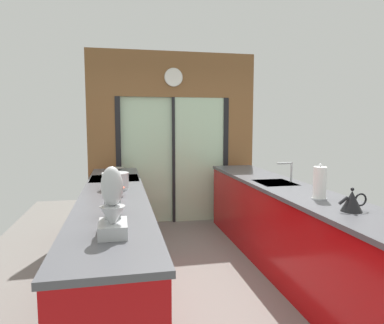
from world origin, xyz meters
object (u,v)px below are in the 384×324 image
(oven_range, at_px, (116,215))
(stock_pot, at_px, (115,181))
(stand_mixer, at_px, (113,209))
(paper_towel_roll, at_px, (320,183))
(kettle, at_px, (352,201))
(mixing_bowl_near, at_px, (115,192))
(knife_block, at_px, (114,203))
(mixing_bowl_far, at_px, (116,170))

(oven_range, relative_size, stock_pot, 3.38)
(oven_range, distance_m, stand_mixer, 2.34)
(paper_towel_roll, bearing_deg, kettle, -89.76)
(mixing_bowl_near, xyz_separation_m, stand_mixer, (0.00, -1.15, 0.12))
(mixing_bowl_near, distance_m, kettle, 2.02)
(stock_pot, relative_size, kettle, 1.13)
(mixing_bowl_near, distance_m, knife_block, 0.74)
(stand_mixer, relative_size, kettle, 1.75)
(oven_range, height_order, mixing_bowl_far, mixing_bowl_far)
(mixing_bowl_far, distance_m, paper_towel_roll, 2.79)
(mixing_bowl_far, distance_m, knife_block, 2.39)
(knife_block, bearing_deg, mixing_bowl_far, 90.00)
(oven_range, xyz_separation_m, stock_pot, (0.02, -0.76, 0.55))
(paper_towel_roll, bearing_deg, stock_pot, 154.48)
(kettle, bearing_deg, oven_range, 131.29)
(stock_pot, bearing_deg, stand_mixer, -90.00)
(knife_block, distance_m, kettle, 1.79)
(mixing_bowl_far, height_order, paper_towel_roll, paper_towel_roll)
(mixing_bowl_near, relative_size, mixing_bowl_far, 0.85)
(stock_pot, distance_m, paper_towel_roll, 1.97)
(mixing_bowl_far, height_order, stock_pot, stock_pot)
(oven_range, relative_size, knife_block, 3.40)
(knife_block, xyz_separation_m, stock_pot, (0.00, 1.09, -0.02))
(knife_block, bearing_deg, kettle, -6.60)
(stand_mixer, height_order, stock_pot, stand_mixer)
(mixing_bowl_near, height_order, stock_pot, stock_pot)
(stock_pot, height_order, kettle, stock_pot)
(stand_mixer, distance_m, paper_towel_roll, 1.90)
(stand_mixer, distance_m, kettle, 1.80)
(mixing_bowl_near, relative_size, stand_mixer, 0.44)
(mixing_bowl_near, xyz_separation_m, stock_pot, (0.00, 0.35, 0.04))
(stand_mixer, distance_m, stock_pot, 1.51)
(mixing_bowl_near, xyz_separation_m, mixing_bowl_far, (0.00, 1.65, -0.01))
(mixing_bowl_far, bearing_deg, paper_towel_roll, -50.35)
(oven_range, xyz_separation_m, kettle, (1.80, -2.05, 0.55))
(knife_block, relative_size, stand_mixer, 0.64)
(mixing_bowl_far, relative_size, paper_towel_roll, 0.68)
(knife_block, relative_size, kettle, 1.12)
(oven_range, bearing_deg, kettle, -48.71)
(stand_mixer, bearing_deg, stock_pot, 90.00)
(knife_block, xyz_separation_m, kettle, (1.78, -0.21, -0.02))
(oven_range, bearing_deg, stock_pot, -88.60)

